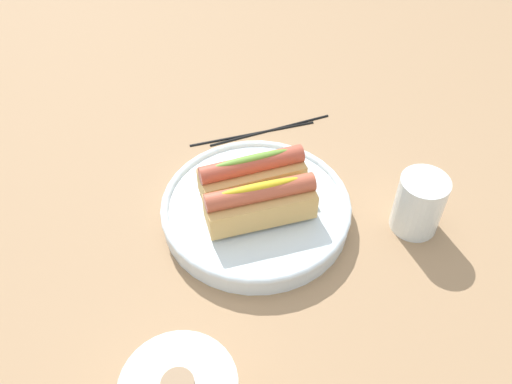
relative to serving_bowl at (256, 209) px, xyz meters
The scene contains 7 objects.
ground_plane 0.03m from the serving_bowl, 147.39° to the left, with size 2.40×2.40×0.00m, color #9E7A56.
serving_bowl is the anchor object (origin of this frame).
hotdog_front 0.05m from the serving_bowl, 73.49° to the right, with size 0.16×0.10×0.06m.
hotdog_back 0.05m from the serving_bowl, 106.51° to the left, with size 0.16×0.10×0.06m.
water_glass 0.23m from the serving_bowl, behind, with size 0.07×0.07×0.09m.
chopstick_near 0.19m from the serving_bowl, 83.94° to the right, with size 0.01×0.01×0.22m, color black.
chopstick_far 0.20m from the serving_bowl, 92.86° to the right, with size 0.01×0.01×0.22m, color black.
Camera 1 is at (-0.02, 0.51, 0.61)m, focal length 38.24 mm.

